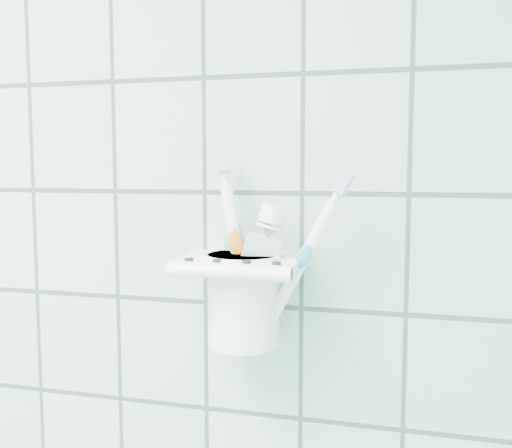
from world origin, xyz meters
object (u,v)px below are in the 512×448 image
holder_bracket (241,265)px  cup (244,296)px  toothbrush_blue (226,243)px  toothbrush_orange (261,246)px  toothbrush_pink (251,243)px  toothpaste_tube (236,260)px

holder_bracket → cup: same height
toothbrush_blue → toothbrush_orange: size_ratio=1.03×
toothbrush_pink → toothbrush_blue: toothbrush_pink is taller
toothbrush_blue → holder_bracket: bearing=17.4°
cup → toothbrush_pink: bearing=-39.6°
holder_bracket → toothbrush_pink: size_ratio=0.62×
holder_bracket → toothbrush_pink: bearing=-23.3°
holder_bracket → toothbrush_pink: toothbrush_pink is taller
toothpaste_tube → cup: bearing=61.4°
holder_bracket → toothbrush_blue: bearing=-156.8°
toothbrush_blue → cup: bearing=27.2°
toothbrush_pink → toothpaste_tube: bearing=167.4°
toothbrush_blue → toothpaste_tube: (0.01, -0.00, -0.02)m
toothbrush_pink → toothbrush_orange: bearing=15.8°
cup → toothpaste_tube: bearing=-113.9°
toothpaste_tube → toothbrush_orange: bearing=13.5°
toothbrush_orange → toothpaste_tube: bearing=-154.8°
holder_bracket → toothpaste_tube: toothpaste_tube is taller
holder_bracket → toothbrush_orange: (0.02, 0.00, 0.02)m
toothbrush_orange → cup: bearing=178.8°
holder_bracket → toothbrush_pink: 0.03m
toothbrush_orange → toothpaste_tube: 0.03m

